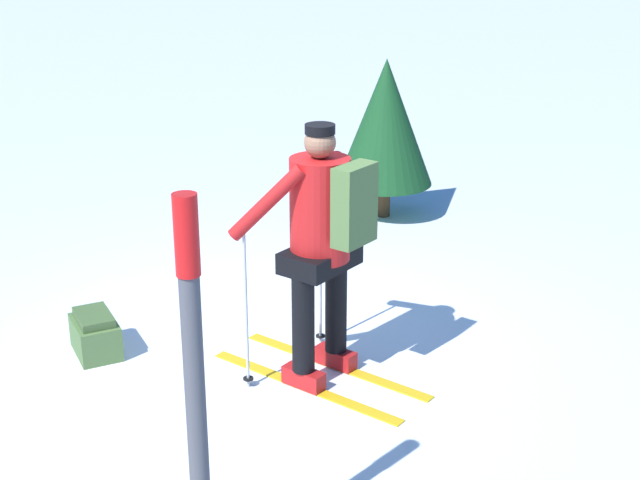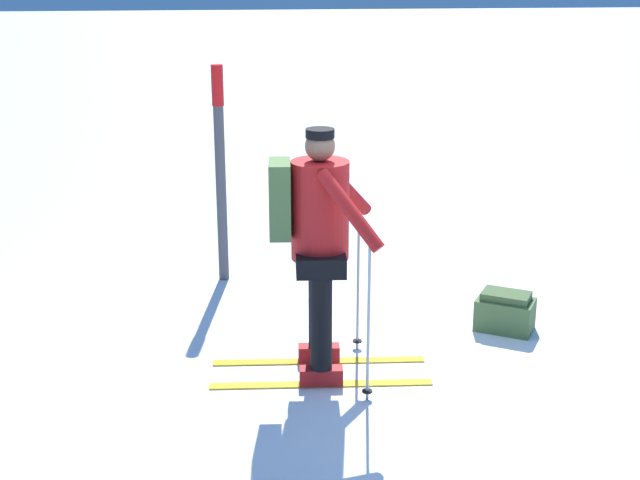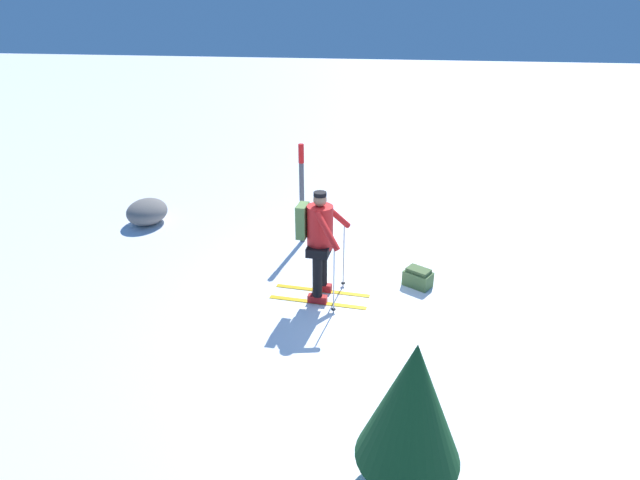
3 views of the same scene
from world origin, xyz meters
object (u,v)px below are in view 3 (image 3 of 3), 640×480
Objects in this scene: skier at (319,238)px; dropped_backpack at (418,278)px; pine_tree at (412,403)px; rock_boulder at (147,212)px; trail_marker at (302,187)px.

skier is 1.89m from dropped_backpack.
skier is 3.53m from pine_tree.
skier is 1.07× the size of pine_tree.
dropped_backpack is 0.55× the size of rock_boulder.
dropped_backpack is at bearing 58.33° from trail_marker.
pine_tree is at bearing 44.62° from rock_boulder.
rock_boulder is at bearing -135.38° from pine_tree.
dropped_backpack is 2.79m from trail_marker.
skier is 0.91× the size of trail_marker.
trail_marker is 1.18× the size of pine_tree.
trail_marker is 3.56m from rock_boulder.
skier is 3.38× the size of dropped_backpack.
dropped_backpack is 3.95m from pine_tree.
rock_boulder is (-1.72, -5.65, 0.11)m from dropped_backpack.
trail_marker reaches higher than pine_tree.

